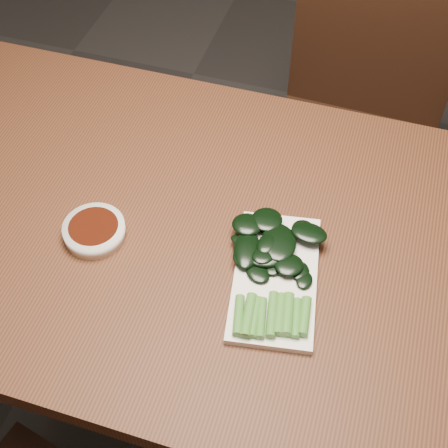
% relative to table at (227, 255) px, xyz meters
% --- Properties ---
extents(ground, '(6.00, 6.00, 0.00)m').
position_rel_table_xyz_m(ground, '(0.00, 0.00, -0.68)').
color(ground, '#302E2E').
rests_on(ground, ground).
extents(table, '(1.40, 0.80, 0.75)m').
position_rel_table_xyz_m(table, '(0.00, 0.00, 0.00)').
color(table, '#4D2816').
rests_on(table, ground).
extents(chair_far, '(0.46, 0.46, 0.89)m').
position_rel_table_xyz_m(chair_far, '(0.17, 0.65, -0.19)').
color(chair_far, black).
rests_on(chair_far, ground).
extents(sauce_bowl, '(0.11, 0.11, 0.03)m').
position_rel_table_xyz_m(sauce_bowl, '(-0.23, -0.08, 0.09)').
color(sauce_bowl, white).
rests_on(sauce_bowl, table).
extents(serving_plate, '(0.18, 0.29, 0.01)m').
position_rel_table_xyz_m(serving_plate, '(0.11, -0.08, 0.08)').
color(serving_plate, white).
rests_on(serving_plate, table).
extents(gai_lan, '(0.18, 0.27, 0.03)m').
position_rel_table_xyz_m(gai_lan, '(0.10, -0.07, 0.10)').
color(gai_lan, '#478A2F').
rests_on(gai_lan, serving_plate).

